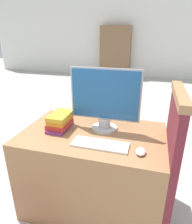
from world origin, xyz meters
TOP-DOWN VIEW (x-y plane):
  - wall_back at (0.00, 6.54)m, footprint 12.00×0.06m
  - desk at (0.00, 0.37)m, footprint 1.17×0.75m
  - carrel_divider at (0.61, 0.30)m, footprint 0.07×0.60m
  - monitor at (0.07, 0.47)m, footprint 0.58×0.22m
  - keyboard at (0.11, 0.19)m, footprint 0.42×0.15m
  - mouse at (0.40, 0.17)m, footprint 0.07×0.10m
  - book_stack at (-0.29, 0.37)m, footprint 0.16×0.26m
  - far_chair at (-0.35, 1.89)m, footprint 0.44×0.44m
  - bookshelf_far at (-0.96, 6.30)m, footprint 1.07×0.32m

SIDE VIEW (x-z plane):
  - desk at x=0.00m, z-range 0.00..0.76m
  - far_chair at x=-0.35m, z-range 0.06..1.03m
  - carrel_divider at x=0.61m, z-range 0.01..1.19m
  - keyboard at x=0.11m, z-range 0.76..0.77m
  - mouse at x=0.40m, z-range 0.76..0.79m
  - book_stack at x=-0.29m, z-range 0.76..0.89m
  - bookshelf_far at x=-0.96m, z-range 0.00..1.76m
  - monitor at x=0.07m, z-range 0.76..1.28m
  - wall_back at x=0.00m, z-range 0.00..2.80m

